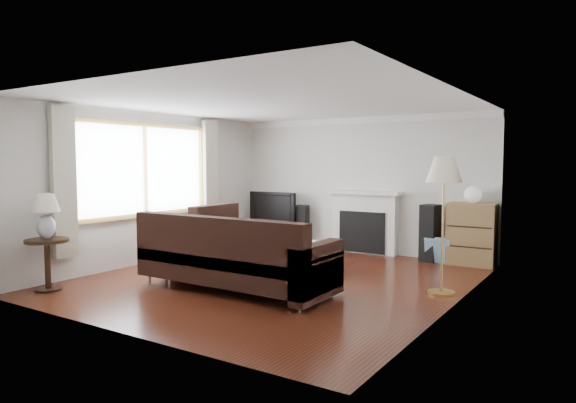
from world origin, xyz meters
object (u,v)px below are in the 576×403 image
Objects in this scene: bookshelf at (472,234)px; tv_stand at (276,234)px; coffee_table at (298,256)px; floor_lamp at (443,226)px; sectional_sofa at (236,255)px; side_table at (48,265)px.

tv_stand is at bearing -179.55° from bookshelf.
floor_lamp is at bearing -4.93° from coffee_table.
sectional_sofa reaches higher than side_table.
side_table is (-4.25, -4.68, -0.17)m from bookshelf.
bookshelf is at bearing 41.14° from coffee_table.
sectional_sofa is 2.46m from side_table.
bookshelf reaches higher than tv_stand.
side_table is at bearing -132.23° from bookshelf.
coffee_table is (-2.16, -1.84, -0.29)m from bookshelf.
sectional_sofa is 1.65× the size of floor_lamp.
tv_stand is 3.65m from sectional_sofa.
floor_lamp is (3.93, -2.04, 0.64)m from tv_stand.
tv_stand is 0.91× the size of bookshelf.
bookshelf is at bearing 93.33° from floor_lamp.
floor_lamp is (2.34, 1.24, 0.41)m from sectional_sofa.
floor_lamp reaches higher than bookshelf.
coffee_table is (1.64, -1.81, -0.01)m from tv_stand.
bookshelf reaches higher than coffee_table.
sectional_sofa is at bearing 33.99° from side_table.
tv_stand is 0.53× the size of floor_lamp.
bookshelf is 1.50× the size of side_table.
sectional_sofa is at bearing -91.34° from coffee_table.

